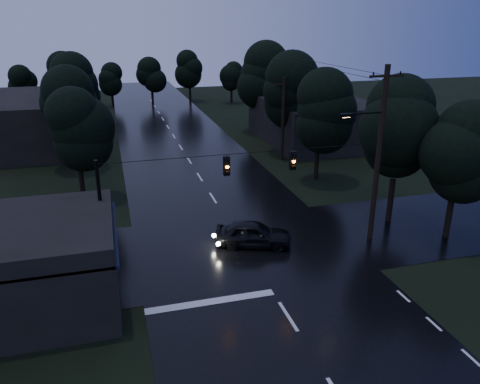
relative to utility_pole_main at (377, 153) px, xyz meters
name	(u,v)px	position (x,y,z in m)	size (l,w,h in m)	color
main_road	(189,161)	(-7.41, 19.00, -5.26)	(12.00, 120.00, 0.02)	black
cross_street	(244,246)	(-7.41, 1.00, -5.26)	(60.00, 9.00, 0.02)	black
building_far_right	(313,120)	(6.59, 23.00, -3.06)	(10.00, 14.00, 4.40)	black
building_far_left	(35,121)	(-21.41, 29.00, -2.76)	(10.00, 16.00, 5.00)	black
utility_pole_main	(377,153)	(0.00, 0.00, 0.00)	(3.50, 0.30, 10.00)	black
utility_pole_far	(283,118)	(0.89, 17.00, -1.38)	(2.00, 0.30, 7.50)	black
anchor_pole_left	(102,219)	(-14.91, 0.00, -2.26)	(0.18, 0.18, 6.00)	black
span_signals	(260,162)	(-6.85, -0.01, -0.01)	(15.00, 0.37, 1.12)	black
tree_corner_near	(399,129)	(2.59, 2.00, 0.74)	(4.48, 4.48, 9.44)	black
tree_corner_far	(460,152)	(4.59, -1.00, -0.02)	(3.92, 3.92, 8.26)	black
tree_left_a	(75,129)	(-16.41, 11.00, -0.02)	(3.92, 3.92, 8.26)	black
tree_left_b	(72,104)	(-17.01, 19.00, 0.36)	(4.20, 4.20, 8.85)	black
tree_left_c	(70,85)	(-17.61, 29.00, 0.74)	(4.48, 4.48, 9.44)	black
tree_right_a	(320,110)	(1.59, 11.00, 0.36)	(4.20, 4.20, 8.85)	black
tree_right_b	(289,91)	(2.19, 19.00, 0.74)	(4.48, 4.48, 9.44)	black
tree_right_c	(262,75)	(2.79, 29.00, 1.11)	(4.76, 4.76, 10.03)	black
car	(253,234)	(-6.83, 0.98, -4.53)	(1.73, 4.30, 1.47)	black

